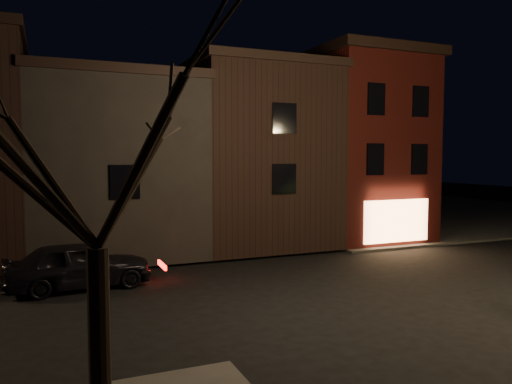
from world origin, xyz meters
TOP-DOWN VIEW (x-y plane):
  - ground at (0.00, 0.00)m, footprint 120.00×120.00m
  - sidewalk_far_right at (20.00, 20.00)m, footprint 30.00×30.00m
  - corner_building at (8.00, 9.47)m, footprint 6.50×8.50m
  - row_building_a at (1.50, 10.50)m, footprint 7.30×10.30m
  - row_building_b at (-5.75, 10.50)m, footprint 7.80×10.30m
  - bare_tree_left at (-8.00, -7.00)m, footprint 5.60×5.60m
  - parked_car_a at (-7.72, 3.39)m, footprint 5.22×2.49m

SIDE VIEW (x-z plane):
  - ground at x=0.00m, z-range 0.00..0.00m
  - sidewalk_far_right at x=20.00m, z-range 0.00..0.12m
  - parked_car_a at x=-7.72m, z-range 0.00..1.72m
  - row_building_b at x=-5.75m, z-range 0.13..8.53m
  - row_building_a at x=1.50m, z-range 0.13..9.53m
  - corner_building at x=8.00m, z-range 0.15..10.65m
  - bare_tree_left at x=-8.00m, z-range 1.68..9.18m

